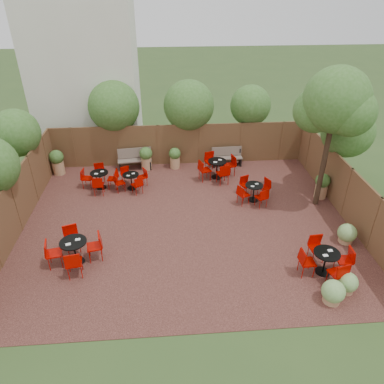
{
  "coord_description": "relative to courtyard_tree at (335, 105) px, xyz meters",
  "views": [
    {
      "loc": [
        -0.66,
        -11.13,
        7.92
      ],
      "look_at": [
        0.25,
        0.5,
        1.0
      ],
      "focal_mm": 33.99,
      "sensor_mm": 36.0,
      "label": 1
    }
  ],
  "objects": [
    {
      "name": "bistro_tables",
      "position": [
        -5.44,
        -0.15,
        -3.61
      ],
      "size": [
        9.38,
        8.1,
        0.96
      ],
      "color": "black",
      "rests_on": "courtyard_paving"
    },
    {
      "name": "neighbour_building",
      "position": [
        -9.79,
        7.15,
        -0.08
      ],
      "size": [
        5.0,
        4.0,
        8.0
      ],
      "primitive_type": "cube",
      "color": "silver",
      "rests_on": "ground"
    },
    {
      "name": "fence_right",
      "position": [
        0.71,
        -0.85,
        -3.08
      ],
      "size": [
        0.08,
        10.0,
        2.0
      ],
      "primitive_type": "cube",
      "color": "#51381E",
      "rests_on": "ground"
    },
    {
      "name": "planters",
      "position": [
        -6.14,
        2.84,
        -3.46
      ],
      "size": [
        11.91,
        3.78,
        1.17
      ],
      "color": "#AA7C55",
      "rests_on": "courtyard_paving"
    },
    {
      "name": "low_shrubs",
      "position": [
        -0.75,
        -4.05,
        -3.73
      ],
      "size": [
        2.23,
        3.22,
        0.71
      ],
      "color": "#AA7C55",
      "rests_on": "courtyard_paving"
    },
    {
      "name": "overhang_foliage",
      "position": [
        -7.4,
        1.71,
        -1.4
      ],
      "size": [
        15.62,
        10.67,
        2.56
      ],
      "color": "#335E1E",
      "rests_on": "ground"
    },
    {
      "name": "fence_back",
      "position": [
        -5.29,
        4.15,
        -3.08
      ],
      "size": [
        12.0,
        0.08,
        2.0
      ],
      "primitive_type": "cube",
      "color": "#51381E",
      "rests_on": "ground"
    },
    {
      "name": "courtyard_tree",
      "position": [
        0.0,
        0.0,
        0.0
      ],
      "size": [
        2.57,
        2.47,
        5.4
      ],
      "rotation": [
        0.0,
        0.0,
        0.19
      ],
      "color": "black",
      "rests_on": "courtyard_paving"
    },
    {
      "name": "park_bench_right",
      "position": [
        -3.03,
        3.77,
        -3.6
      ],
      "size": [
        1.46,
        0.5,
        0.89
      ],
      "rotation": [
        0.0,
        0.0,
        0.03
      ],
      "color": "brown",
      "rests_on": "courtyard_paving"
    },
    {
      "name": "fence_left",
      "position": [
        -11.29,
        -0.85,
        -3.08
      ],
      "size": [
        0.08,
        10.0,
        2.0
      ],
      "primitive_type": "cube",
      "color": "#51381E",
      "rests_on": "ground"
    },
    {
      "name": "courtyard_paving",
      "position": [
        -5.29,
        -0.85,
        -4.07
      ],
      "size": [
        12.0,
        10.0,
        0.02
      ],
      "primitive_type": "cube",
      "color": "#341915",
      "rests_on": "ground"
    },
    {
      "name": "park_bench_left",
      "position": [
        -7.44,
        3.78,
        -3.56
      ],
      "size": [
        1.62,
        0.68,
        0.98
      ],
      "rotation": [
        0.0,
        0.0,
        0.11
      ],
      "color": "brown",
      "rests_on": "courtyard_paving"
    },
    {
      "name": "ground",
      "position": [
        -5.29,
        -0.85,
        -4.08
      ],
      "size": [
        80.0,
        80.0,
        0.0
      ],
      "primitive_type": "plane",
      "color": "#354F23",
      "rests_on": "ground"
    }
  ]
}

